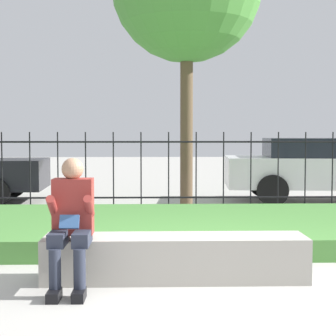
% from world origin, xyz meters
% --- Properties ---
extents(ground_plane, '(60.00, 60.00, 0.00)m').
position_xyz_m(ground_plane, '(0.00, 0.00, 0.00)').
color(ground_plane, '#B2AFA8').
extents(stone_bench, '(2.64, 0.55, 0.45)m').
position_xyz_m(stone_bench, '(-0.33, 0.00, 0.20)').
color(stone_bench, '#ADA89E').
rests_on(stone_bench, ground_plane).
extents(person_seated_reader, '(0.42, 0.73, 1.25)m').
position_xyz_m(person_seated_reader, '(-1.32, -0.31, 0.68)').
color(person_seated_reader, black).
rests_on(person_seated_reader, ground_plane).
extents(grass_berm, '(10.12, 3.38, 0.26)m').
position_xyz_m(grass_berm, '(0.00, 2.39, 0.13)').
color(grass_berm, '#4C893D').
rests_on(grass_berm, ground_plane).
extents(iron_fence, '(8.12, 0.03, 1.51)m').
position_xyz_m(iron_fence, '(-0.00, 4.70, 0.79)').
color(iron_fence, black).
rests_on(iron_fence, ground_plane).
extents(car_parked_right, '(4.79, 2.24, 1.38)m').
position_xyz_m(car_parked_right, '(3.37, 6.49, 0.75)').
color(car_parked_right, silver).
rests_on(car_parked_right, ground_plane).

